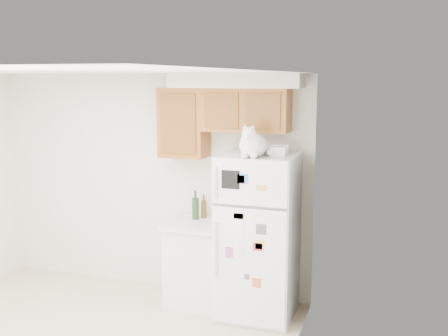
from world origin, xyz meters
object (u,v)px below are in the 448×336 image
at_px(refrigerator, 258,236).
at_px(bottle_amber, 204,206).
at_px(cat, 252,144).
at_px(storage_box_back, 278,149).
at_px(bottle_green, 195,205).
at_px(storage_box_front, 277,151).
at_px(base_counter, 198,262).

relative_size(refrigerator, bottle_amber, 6.47).
bearing_deg(cat, refrigerator, 86.79).
distance_m(storage_box_back, bottle_green, 1.15).
distance_m(bottle_green, bottle_amber, 0.11).
bearing_deg(bottle_green, cat, -27.23).
distance_m(refrigerator, storage_box_back, 0.92).
relative_size(cat, bottle_green, 1.48).
bearing_deg(bottle_green, bottle_amber, 51.86).
bearing_deg(storage_box_front, bottle_green, 153.76).
bearing_deg(refrigerator, cat, -93.21).
xyz_separation_m(storage_box_front, bottle_amber, (-0.88, 0.30, -0.69)).
distance_m(base_counter, bottle_amber, 0.62).
height_order(storage_box_front, bottle_amber, storage_box_front).
bearing_deg(bottle_green, storage_box_back, -5.39).
height_order(refrigerator, storage_box_front, storage_box_front).
bearing_deg(cat, base_counter, 157.32).
height_order(refrigerator, storage_box_back, storage_box_back).
bearing_deg(storage_box_front, bottle_amber, 147.76).
distance_m(base_counter, storage_box_back, 1.55).
height_order(base_counter, cat, cat).
height_order(refrigerator, base_counter, refrigerator).
distance_m(storage_box_back, storage_box_front, 0.13).
distance_m(storage_box_back, bottle_amber, 1.13).
xyz_separation_m(base_counter, storage_box_back, (0.87, 0.01, 1.29)).
bearing_deg(bottle_amber, cat, -34.65).
bearing_deg(base_counter, bottle_green, 123.18).
height_order(base_counter, bottle_amber, bottle_amber).
bearing_deg(bottle_amber, storage_box_front, -18.63).
xyz_separation_m(base_counter, bottle_amber, (0.00, 0.18, 0.59)).
bearing_deg(cat, bottle_green, 152.77).
xyz_separation_m(storage_box_back, bottle_amber, (-0.87, 0.17, -0.70)).
bearing_deg(bottle_amber, refrigerator, -20.53).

